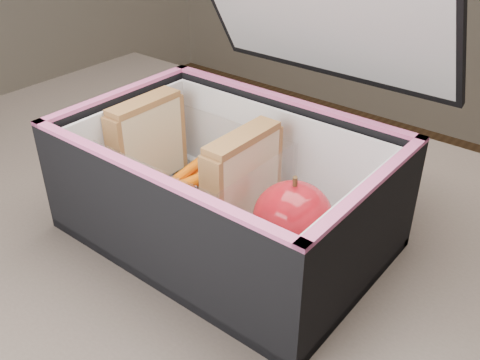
% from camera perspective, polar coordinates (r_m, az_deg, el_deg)
% --- Properties ---
extents(lunch_bag, '(0.30, 0.30, 0.28)m').
position_cam_1_polar(lunch_bag, '(0.52, -1.20, 0.26)').
color(lunch_bag, black).
rests_on(lunch_bag, kitchen_table).
extents(plastic_tub, '(0.18, 0.13, 0.07)m').
position_cam_1_polar(plastic_tub, '(0.56, -5.09, 0.86)').
color(plastic_tub, white).
rests_on(plastic_tub, lunch_bag).
extents(sandwich_left, '(0.02, 0.09, 0.10)m').
position_cam_1_polar(sandwich_left, '(0.59, -9.85, 4.14)').
color(sandwich_left, beige).
rests_on(sandwich_left, plastic_tub).
extents(sandwich_right, '(0.02, 0.09, 0.10)m').
position_cam_1_polar(sandwich_right, '(0.51, 0.27, 0.01)').
color(sandwich_right, beige).
rests_on(sandwich_right, plastic_tub).
extents(carrot_sticks, '(0.05, 0.13, 0.03)m').
position_cam_1_polar(carrot_sticks, '(0.57, -4.94, -0.37)').
color(carrot_sticks, '#DA5200').
rests_on(carrot_sticks, plastic_tub).
extents(paper_napkin, '(0.09, 0.10, 0.01)m').
position_cam_1_polar(paper_napkin, '(0.51, 6.08, -7.24)').
color(paper_napkin, white).
rests_on(paper_napkin, lunch_bag).
extents(red_apple, '(0.10, 0.10, 0.08)m').
position_cam_1_polar(red_apple, '(0.48, 5.66, -4.04)').
color(red_apple, maroon).
rests_on(red_apple, paper_napkin).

